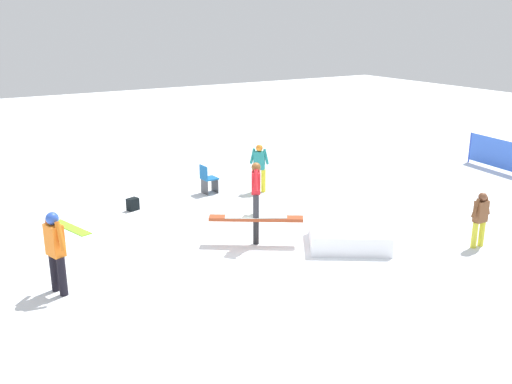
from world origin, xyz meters
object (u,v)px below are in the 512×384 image
object	(u,v)px
main_rider_on_rail	(256,191)
backpack_on_snow	(133,204)
bystander_teal	(259,165)
folding_chair	(208,180)
rail_feature	(256,221)
loose_snowboard_lime	(71,228)
bystander_orange	(55,248)
bystander_brown	(480,217)

from	to	relation	value
main_rider_on_rail	backpack_on_snow	world-z (taller)	main_rider_on_rail
bystander_teal	folding_chair	xyz separation A→B (m)	(1.40, -0.66, -0.41)
rail_feature	main_rider_on_rail	world-z (taller)	main_rider_on_rail
loose_snowboard_lime	bystander_orange	bearing A→B (deg)	-33.65
rail_feature	bystander_teal	world-z (taller)	bystander_teal
folding_chair	bystander_teal	bearing A→B (deg)	-117.86
main_rider_on_rail	folding_chair	distance (m)	4.36
rail_feature	folding_chair	bearing A→B (deg)	-68.10
folding_chair	rail_feature	bearing A→B (deg)	165.74
bystander_teal	backpack_on_snow	size ratio (longest dim) A/B	4.31
folding_chair	backpack_on_snow	bearing A→B (deg)	94.94
bystander_teal	loose_snowboard_lime	bearing A→B (deg)	-135.75
bystander_orange	loose_snowboard_lime	bearing A→B (deg)	-33.55
rail_feature	main_rider_on_rail	xyz separation A→B (m)	(0.00, 0.00, 0.73)
rail_feature	bystander_brown	world-z (taller)	bystander_brown
bystander_orange	bystander_brown	size ratio (longest dim) A/B	1.25
main_rider_on_rail	bystander_teal	xyz separation A→B (m)	(-2.25, -3.53, -0.47)
bystander_brown	loose_snowboard_lime	distance (m)	9.89
loose_snowboard_lime	folding_chair	world-z (taller)	folding_chair
loose_snowboard_lime	backpack_on_snow	bearing A→B (deg)	89.98
folding_chair	backpack_on_snow	xyz separation A→B (m)	(2.48, 0.34, -0.24)
rail_feature	bystander_orange	world-z (taller)	bystander_orange
backpack_on_snow	rail_feature	bearing A→B (deg)	-86.76
main_rider_on_rail	loose_snowboard_lime	xyz separation A→B (m)	(3.46, -3.30, -1.29)
folding_chair	bystander_orange	bearing A→B (deg)	126.20
rail_feature	loose_snowboard_lime	xyz separation A→B (m)	(3.46, -3.30, -0.55)
main_rider_on_rail	loose_snowboard_lime	size ratio (longest dim) A/B	0.91
folding_chair	backpack_on_snow	distance (m)	2.52
bystander_orange	bystander_brown	bearing A→B (deg)	-123.22
rail_feature	folding_chair	world-z (taller)	folding_chair
bystander_brown	folding_chair	size ratio (longest dim) A/B	1.49
bystander_orange	backpack_on_snow	size ratio (longest dim) A/B	4.82
main_rider_on_rail	loose_snowboard_lime	world-z (taller)	main_rider_on_rail
rail_feature	backpack_on_snow	distance (m)	4.20
main_rider_on_rail	bystander_teal	distance (m)	4.21
rail_feature	folding_chair	size ratio (longest dim) A/B	2.25
bystander_orange	folding_chair	xyz separation A→B (m)	(-5.37, -4.35, -0.51)
bystander_teal	loose_snowboard_lime	world-z (taller)	bystander_teal
backpack_on_snow	folding_chair	bearing A→B (deg)	-12.06
rail_feature	bystander_teal	size ratio (longest dim) A/B	1.35
bystander_teal	bystander_brown	xyz separation A→B (m)	(-2.03, 6.33, -0.09)
bystander_orange	backpack_on_snow	world-z (taller)	bystander_orange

